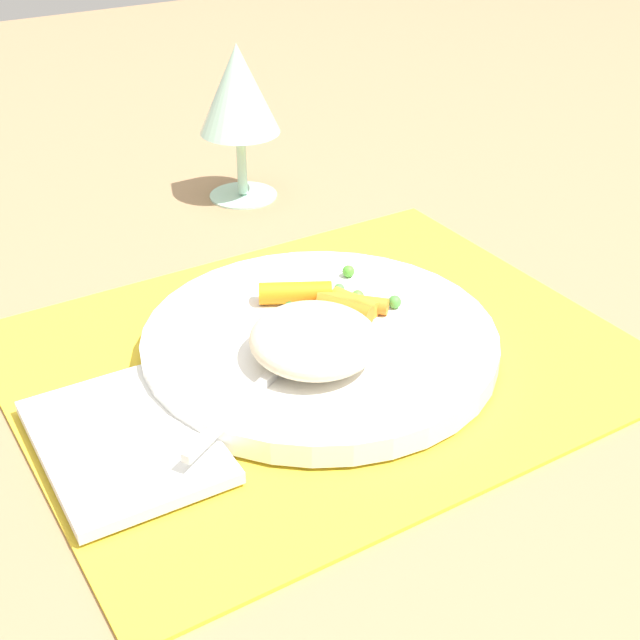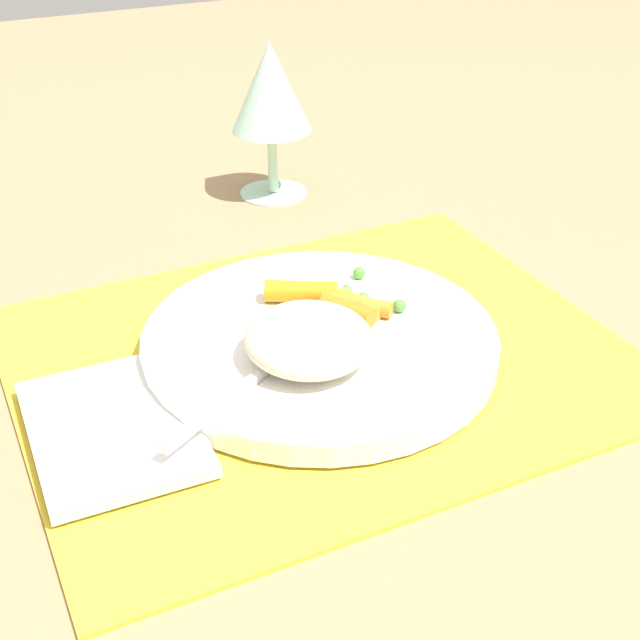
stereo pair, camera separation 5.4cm
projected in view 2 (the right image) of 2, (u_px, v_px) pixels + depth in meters
name	position (u px, v px, depth m)	size (l,w,h in m)	color
ground_plane	(320.00, 358.00, 0.64)	(2.40, 2.40, 0.00)	#997551
placemat	(320.00, 355.00, 0.64)	(0.43, 0.34, 0.01)	gold
plate	(320.00, 342.00, 0.63)	(0.25, 0.25, 0.02)	white
rice_mound	(309.00, 339.00, 0.59)	(0.09, 0.09, 0.03)	beige
carrot_portion	(331.00, 304.00, 0.65)	(0.08, 0.08, 0.02)	orange
pea_scatter	(342.00, 302.00, 0.65)	(0.08, 0.07, 0.01)	#579F36
fork	(291.00, 351.00, 0.60)	(0.19, 0.11, 0.01)	silver
wine_glass	(271.00, 91.00, 0.84)	(0.08, 0.08, 0.15)	#B2E0CC
napkin	(112.00, 427.00, 0.55)	(0.10, 0.14, 0.01)	white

